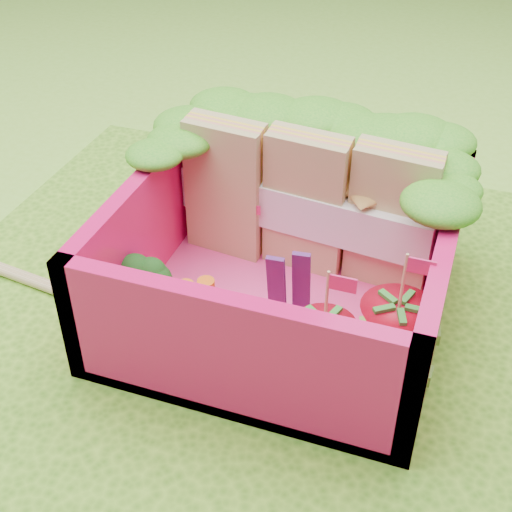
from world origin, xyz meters
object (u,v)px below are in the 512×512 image
(bento_box, at_px, (285,257))
(strawberry_left, at_px, (323,347))
(strawberry_right, at_px, (395,335))
(sandwich_stack, at_px, (307,203))
(broccoli, at_px, (140,284))

(bento_box, relative_size, strawberry_left, 2.72)
(strawberry_right, bearing_deg, bento_box, 155.81)
(sandwich_stack, relative_size, strawberry_left, 2.40)
(strawberry_right, bearing_deg, sandwich_stack, 133.60)
(sandwich_stack, xyz_separation_m, strawberry_left, (0.26, -0.65, -0.18))
(broccoli, distance_m, strawberry_right, 1.02)
(bento_box, relative_size, strawberry_right, 2.49)
(sandwich_stack, height_order, broccoli, sandwich_stack)
(broccoli, bearing_deg, strawberry_left, -4.63)
(bento_box, distance_m, strawberry_right, 0.55)
(sandwich_stack, height_order, strawberry_left, sandwich_stack)
(strawberry_left, bearing_deg, sandwich_stack, 111.56)
(broccoli, relative_size, strawberry_left, 0.66)
(broccoli, relative_size, strawberry_right, 0.60)
(strawberry_left, height_order, strawberry_right, strawberry_right)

